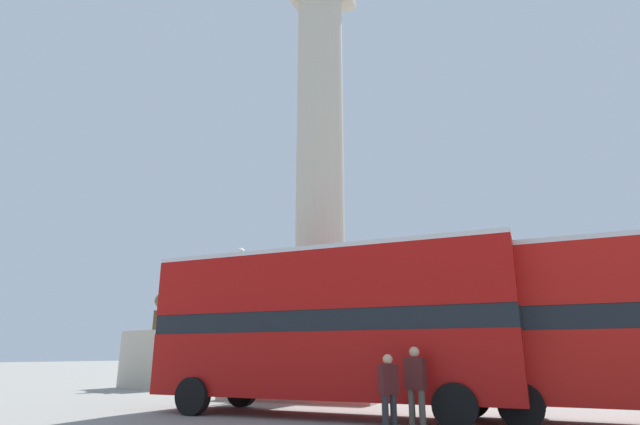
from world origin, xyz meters
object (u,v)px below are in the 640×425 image
Objects in this scene: monument_column at (320,213)px; bus_b at (329,323)px; pedestrian_by_plinth at (389,390)px; equestrian_statue at (165,354)px; street_lamp at (238,319)px; pedestrian_near_lamp at (416,383)px.

bus_b is (2.70, -6.03, -5.08)m from monument_column.
bus_b is at bearing -102.25° from pedestrian_by_plinth.
bus_b is 14.68m from equestrian_statue.
street_lamp is 3.07× the size of pedestrian_near_lamp.
pedestrian_near_lamp is (2.76, -1.90, -1.44)m from bus_b.
equestrian_statue is at bearing 143.30° from street_lamp.
street_lamp is at bearing -12.38° from pedestrian_near_lamp.
monument_column is at bearing 63.89° from street_lamp.
pedestrian_by_plinth is (2.30, -2.45, -1.56)m from bus_b.
monument_column is 3.44× the size of equestrian_statue.
monument_column reaches higher than equestrian_statue.
monument_column is 11.88m from pedestrian_by_plinth.
monument_column is at bearing -114.85° from pedestrian_by_plinth.
equestrian_statue is 9.67m from street_lamp.
equestrian_statue is at bearing 147.48° from bus_b.
pedestrian_by_plinth is at bearing -19.95° from equestrian_statue.
bus_b reaches higher than pedestrian_by_plinth.
street_lamp is at bearing -91.39° from pedestrian_by_plinth.
bus_b is at bearing -15.73° from pedestrian_near_lamp.
pedestrian_near_lamp reaches higher than pedestrian_by_plinth.
bus_b is 5.10m from street_lamp.
pedestrian_near_lamp is at bearing 174.65° from pedestrian_by_plinth.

